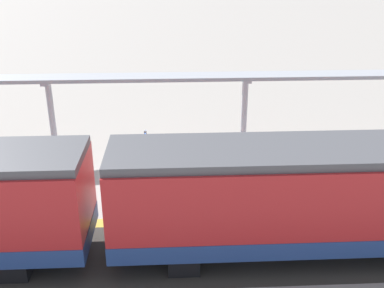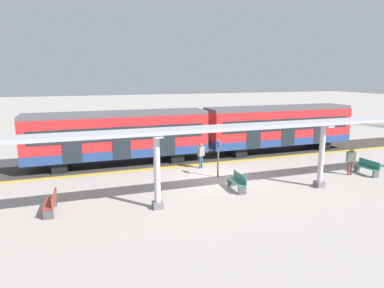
{
  "view_description": "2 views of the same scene",
  "coord_description": "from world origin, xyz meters",
  "px_view_note": "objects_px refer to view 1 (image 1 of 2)",
  "views": [
    {
      "loc": [
        -16.48,
        -0.77,
        8.36
      ],
      "look_at": [
        0.56,
        -1.66,
        1.26
      ],
      "focal_mm": 42.22,
      "sensor_mm": 36.0,
      "label": 1
    },
    {
      "loc": [
        16.58,
        -7.33,
        5.74
      ],
      "look_at": [
        -1.35,
        -1.03,
        1.84
      ],
      "focal_mm": 30.98,
      "sensor_mm": 36.0,
      "label": 2
    }
  ],
  "objects_px": {
    "canopy_pillar_third": "(52,116)",
    "canopy_pillar_second": "(244,113)",
    "platform_info_sign": "(146,152)",
    "passenger_waiting_near_edge": "(151,184)",
    "bench_near_end": "(342,145)",
    "train_near_carriage": "(309,198)",
    "bench_far_end": "(148,149)"
  },
  "relations": [
    {
      "from": "canopy_pillar_third",
      "to": "canopy_pillar_second",
      "type": "bearing_deg",
      "value": -90.0
    },
    {
      "from": "platform_info_sign",
      "to": "passenger_waiting_near_edge",
      "type": "xyz_separation_m",
      "value": [
        -2.11,
        -0.25,
        -0.32
      ]
    },
    {
      "from": "canopy_pillar_second",
      "to": "canopy_pillar_third",
      "type": "xyz_separation_m",
      "value": [
        0.0,
        8.73,
        0.0
      ]
    },
    {
      "from": "canopy_pillar_third",
      "to": "bench_near_end",
      "type": "bearing_deg",
      "value": -94.44
    },
    {
      "from": "canopy_pillar_third",
      "to": "passenger_waiting_near_edge",
      "type": "bearing_deg",
      "value": -139.79
    },
    {
      "from": "canopy_pillar_third",
      "to": "platform_info_sign",
      "type": "distance_m",
      "value": 5.51
    },
    {
      "from": "platform_info_sign",
      "to": "train_near_carriage",
      "type": "bearing_deg",
      "value": -134.09
    },
    {
      "from": "train_near_carriage",
      "to": "passenger_waiting_near_edge",
      "type": "height_order",
      "value": "train_near_carriage"
    },
    {
      "from": "canopy_pillar_third",
      "to": "bench_near_end",
      "type": "height_order",
      "value": "canopy_pillar_third"
    },
    {
      "from": "train_near_carriage",
      "to": "bench_near_end",
      "type": "bearing_deg",
      "value": -27.9
    },
    {
      "from": "canopy_pillar_third",
      "to": "bench_near_end",
      "type": "xyz_separation_m",
      "value": [
        -1.02,
        -13.12,
        -1.26
      ]
    },
    {
      "from": "canopy_pillar_third",
      "to": "platform_info_sign",
      "type": "bearing_deg",
      "value": -127.45
    },
    {
      "from": "platform_info_sign",
      "to": "passenger_waiting_near_edge",
      "type": "relative_size",
      "value": 1.36
    },
    {
      "from": "bench_far_end",
      "to": "passenger_waiting_near_edge",
      "type": "height_order",
      "value": "passenger_waiting_near_edge"
    },
    {
      "from": "bench_near_end",
      "to": "passenger_waiting_near_edge",
      "type": "height_order",
      "value": "passenger_waiting_near_edge"
    },
    {
      "from": "bench_near_end",
      "to": "platform_info_sign",
      "type": "height_order",
      "value": "platform_info_sign"
    },
    {
      "from": "bench_near_end",
      "to": "canopy_pillar_third",
      "type": "bearing_deg",
      "value": 85.56
    },
    {
      "from": "train_near_carriage",
      "to": "bench_far_end",
      "type": "height_order",
      "value": "train_near_carriage"
    },
    {
      "from": "bench_far_end",
      "to": "platform_info_sign",
      "type": "xyz_separation_m",
      "value": [
        -2.38,
        -0.07,
        0.89
      ]
    },
    {
      "from": "train_near_carriage",
      "to": "bench_near_end",
      "type": "relative_size",
      "value": 7.63
    },
    {
      "from": "train_near_carriage",
      "to": "passenger_waiting_near_edge",
      "type": "xyz_separation_m",
      "value": [
        2.71,
        4.73,
        -0.82
      ]
    },
    {
      "from": "bench_near_end",
      "to": "bench_far_end",
      "type": "relative_size",
      "value": 1.0
    },
    {
      "from": "train_near_carriage",
      "to": "platform_info_sign",
      "type": "relative_size",
      "value": 5.27
    },
    {
      "from": "bench_far_end",
      "to": "passenger_waiting_near_edge",
      "type": "relative_size",
      "value": 0.94
    },
    {
      "from": "train_near_carriage",
      "to": "canopy_pillar_second",
      "type": "height_order",
      "value": "train_near_carriage"
    },
    {
      "from": "bench_near_end",
      "to": "platform_info_sign",
      "type": "distance_m",
      "value": 9.1
    },
    {
      "from": "canopy_pillar_third",
      "to": "passenger_waiting_near_edge",
      "type": "height_order",
      "value": "canopy_pillar_third"
    },
    {
      "from": "canopy_pillar_second",
      "to": "passenger_waiting_near_edge",
      "type": "xyz_separation_m",
      "value": [
        -5.45,
        4.12,
        -0.7
      ]
    },
    {
      "from": "train_near_carriage",
      "to": "canopy_pillar_third",
      "type": "height_order",
      "value": "train_near_carriage"
    },
    {
      "from": "passenger_waiting_near_edge",
      "to": "bench_far_end",
      "type": "bearing_deg",
      "value": 4.02
    },
    {
      "from": "passenger_waiting_near_edge",
      "to": "train_near_carriage",
      "type": "bearing_deg",
      "value": -119.8
    },
    {
      "from": "train_near_carriage",
      "to": "bench_far_end",
      "type": "distance_m",
      "value": 8.89
    }
  ]
}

